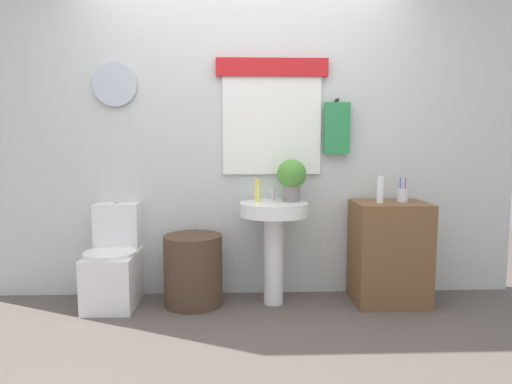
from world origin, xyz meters
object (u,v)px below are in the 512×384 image
at_px(laundry_hamper, 193,270).
at_px(potted_plant, 292,177).
at_px(toilet, 114,266).
at_px(wooden_cabinet, 389,252).
at_px(toothbrush_cup, 402,195).
at_px(lotion_bottle, 380,190).
at_px(pedestal_sink, 274,228).
at_px(soap_bottle, 258,190).

distance_m(laundry_hamper, potted_plant, 1.03).
relative_size(toilet, wooden_cabinet, 1.00).
bearing_deg(laundry_hamper, toothbrush_cup, 0.72).
bearing_deg(lotion_bottle, potted_plant, 171.33).
height_order(laundry_hamper, pedestal_sink, pedestal_sink).
bearing_deg(laundry_hamper, potted_plant, 4.56).
distance_m(soap_bottle, lotion_bottle, 0.92).
bearing_deg(laundry_hamper, pedestal_sink, 0.00).
bearing_deg(potted_plant, wooden_cabinet, -4.57).
bearing_deg(toilet, toothbrush_cup, -0.39).
relative_size(pedestal_sink, lotion_bottle, 3.92).
xyz_separation_m(wooden_cabinet, lotion_bottle, (-0.10, -0.04, 0.49)).
xyz_separation_m(pedestal_sink, potted_plant, (0.14, 0.06, 0.38)).
distance_m(pedestal_sink, potted_plant, 0.41).
height_order(pedestal_sink, potted_plant, potted_plant).
xyz_separation_m(lotion_bottle, toothbrush_cup, (0.19, 0.06, -0.05)).
bearing_deg(wooden_cabinet, soap_bottle, 177.17).
bearing_deg(toothbrush_cup, soap_bottle, 178.45).
bearing_deg(toothbrush_cup, potted_plant, 177.30).
height_order(wooden_cabinet, toothbrush_cup, toothbrush_cup).
xyz_separation_m(laundry_hamper, wooden_cabinet, (1.50, 0.00, 0.12)).
distance_m(soap_bottle, potted_plant, 0.28).
distance_m(laundry_hamper, wooden_cabinet, 1.51).
bearing_deg(laundry_hamper, toilet, 176.67).
bearing_deg(toilet, wooden_cabinet, -0.96).
distance_m(toilet, pedestal_sink, 1.25).
relative_size(toilet, pedestal_sink, 1.00).
bearing_deg(wooden_cabinet, lotion_bottle, -157.30).
height_order(pedestal_sink, wooden_cabinet, pedestal_sink).
bearing_deg(toothbrush_cup, lotion_bottle, -162.56).
xyz_separation_m(toilet, soap_bottle, (1.10, 0.01, 0.57)).
xyz_separation_m(soap_bottle, toothbrush_cup, (1.11, -0.03, -0.04)).
distance_m(pedestal_sink, toothbrush_cup, 1.02).
bearing_deg(soap_bottle, toilet, -179.23).
bearing_deg(toilet, potted_plant, 1.05).
bearing_deg(wooden_cabinet, laundry_hamper, 180.00).
xyz_separation_m(soap_bottle, potted_plant, (0.26, 0.01, 0.10)).
height_order(toilet, laundry_hamper, toilet).
distance_m(wooden_cabinet, toothbrush_cup, 0.45).
bearing_deg(wooden_cabinet, pedestal_sink, 180.00).
bearing_deg(soap_bottle, pedestal_sink, -22.62).
xyz_separation_m(toilet, wooden_cabinet, (2.11, -0.04, 0.10)).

